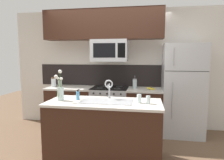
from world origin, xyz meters
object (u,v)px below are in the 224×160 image
object	(u,v)px
stove_range	(110,109)
drinking_glass	(139,99)
sink_faucet	(109,86)
spare_glass	(148,100)
french_press	(135,84)
dish_soap_bottle	(78,95)
storage_jar_tall	(54,82)
refrigerator	(182,90)
flower_vase	(60,91)
banana_bunch	(151,89)
microwave	(110,51)
storage_jar_medium	(60,83)

from	to	relation	value
stove_range	drinking_glass	distance (m)	1.51
sink_faucet	spare_glass	xyz separation A→B (m)	(0.61, -0.23, -0.14)
french_press	dish_soap_bottle	size ratio (longest dim) A/B	1.62
storage_jar_tall	drinking_glass	distance (m)	2.27
refrigerator	flower_vase	size ratio (longest dim) A/B	3.90
storage_jar_tall	drinking_glass	world-z (taller)	storage_jar_tall
flower_vase	storage_jar_tall	bearing A→B (deg)	119.64
dish_soap_bottle	banana_bunch	bearing A→B (deg)	44.97
sink_faucet	flower_vase	bearing A→B (deg)	-161.91
microwave	drinking_glass	distance (m)	1.58
sink_faucet	flower_vase	distance (m)	0.75
storage_jar_tall	banana_bunch	size ratio (longest dim) A/B	1.08
refrigerator	french_press	size ratio (longest dim) A/B	6.82
microwave	storage_jar_tall	bearing A→B (deg)	-179.70
microwave	french_press	world-z (taller)	microwave
refrigerator	dish_soap_bottle	distance (m)	2.15
storage_jar_tall	sink_faucet	distance (m)	1.77
sink_faucet	spare_glass	world-z (taller)	sink_faucet
stove_range	microwave	size ratio (longest dim) A/B	1.25
stove_range	french_press	world-z (taller)	french_press
dish_soap_bottle	flower_vase	distance (m)	0.27
stove_range	dish_soap_bottle	distance (m)	1.34
drinking_glass	storage_jar_tall	bearing A→B (deg)	147.24
storage_jar_tall	refrigerator	bearing A→B (deg)	1.00
refrigerator	dish_soap_bottle	world-z (taller)	refrigerator
banana_bunch	french_press	distance (m)	0.36
microwave	storage_jar_tall	xyz separation A→B (m)	(-1.26, -0.01, -0.68)
sink_faucet	storage_jar_tall	bearing A→B (deg)	144.25
storage_jar_tall	sink_faucet	size ratio (longest dim) A/B	0.68
french_press	drinking_glass	xyz separation A→B (m)	(0.14, -1.32, -0.04)
spare_glass	sink_faucet	bearing A→B (deg)	159.39
banana_bunch	flower_vase	world-z (taller)	flower_vase
storage_jar_medium	flower_vase	xyz separation A→B (m)	(0.60, -1.33, 0.06)
banana_bunch	french_press	xyz separation A→B (m)	(-0.33, 0.12, 0.08)
storage_jar_medium	flower_vase	bearing A→B (deg)	-65.61
banana_bunch	sink_faucet	xyz separation A→B (m)	(-0.68, -1.00, 0.18)
stove_range	spare_glass	xyz separation A→B (m)	(0.78, -1.29, 0.51)
dish_soap_bottle	flower_vase	world-z (taller)	flower_vase
stove_range	sink_faucet	size ratio (longest dim) A/B	3.04
dish_soap_bottle	drinking_glass	world-z (taller)	dish_soap_bottle
sink_faucet	spare_glass	distance (m)	0.66
flower_vase	stove_range	bearing A→B (deg)	67.37
refrigerator	drinking_glass	distance (m)	1.52
refrigerator	banana_bunch	size ratio (longest dim) A/B	9.53
microwave	storage_jar_medium	size ratio (longest dim) A/B	4.73
flower_vase	french_press	bearing A→B (deg)	51.94
banana_bunch	spare_glass	size ratio (longest dim) A/B	1.65
storage_jar_tall	spare_glass	distance (m)	2.40
refrigerator	sink_faucet	xyz separation A→B (m)	(-1.30, -1.08, 0.20)
spare_glass	flower_vase	distance (m)	1.32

